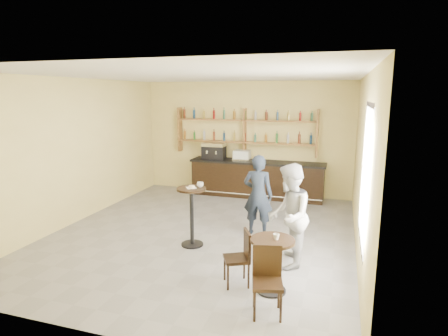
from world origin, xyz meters
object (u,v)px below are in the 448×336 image
(bar_counter, at_px, (257,179))
(espresso_machine, at_px, (214,151))
(chair_west, at_px, (236,258))
(chair_south, at_px, (267,283))
(patron_second, at_px, (289,216))
(cafe_table, at_px, (272,266))
(man_main, at_px, (258,195))
(pedestal_table, at_px, (192,217))
(pastry_case, at_px, (242,155))

(bar_counter, height_order, espresso_machine, espresso_machine)
(bar_counter, relative_size, chair_west, 4.45)
(chair_south, xyz_separation_m, patron_second, (0.05, 1.54, 0.42))
(espresso_machine, distance_m, cafe_table, 5.73)
(chair_west, bearing_deg, man_main, 157.36)
(espresso_machine, xyz_separation_m, pedestal_table, (0.86, -3.78, -0.68))
(man_main, bearing_deg, chair_south, 105.33)
(man_main, xyz_separation_m, chair_west, (0.15, -2.14, -0.41))
(espresso_machine, relative_size, chair_south, 0.71)
(pastry_case, distance_m, chair_south, 5.96)
(pedestal_table, bearing_deg, espresso_machine, 102.87)
(chair_west, relative_size, patron_second, 0.48)
(patron_second, bearing_deg, cafe_table, -10.67)
(espresso_machine, xyz_separation_m, patron_second, (2.73, -4.09, -0.37))
(chair_south, distance_m, patron_second, 1.59)
(bar_counter, xyz_separation_m, pastry_case, (-0.43, 0.00, 0.65))
(pedestal_table, relative_size, man_main, 0.68)
(pastry_case, height_order, man_main, man_main)
(man_main, bearing_deg, espresso_machine, -55.48)
(chair_west, bearing_deg, pedestal_table, -161.12)
(pastry_case, distance_m, cafe_table, 5.38)
(pastry_case, bearing_deg, cafe_table, -72.16)
(bar_counter, xyz_separation_m, cafe_table, (1.35, -5.02, -0.10))
(chair_west, bearing_deg, patron_second, 117.03)
(pedestal_table, bearing_deg, pastry_case, 90.39)
(chair_south, bearing_deg, chair_west, 118.80)
(pastry_case, bearing_deg, chair_south, -73.66)
(pedestal_table, height_order, man_main, man_main)
(pedestal_table, distance_m, patron_second, 1.91)
(espresso_machine, height_order, man_main, man_main)
(espresso_machine, distance_m, chair_west, 5.45)
(chair_south, bearing_deg, patron_second, 74.21)
(pastry_case, relative_size, man_main, 0.28)
(pastry_case, bearing_deg, pedestal_table, -91.38)
(espresso_machine, relative_size, chair_west, 0.76)
(pedestal_table, xyz_separation_m, cafe_table, (1.76, -1.24, -0.16))
(patron_second, bearing_deg, chair_west, -40.83)
(man_main, height_order, patron_second, patron_second)
(chair_west, xyz_separation_m, patron_second, (0.65, 0.89, 0.45))
(espresso_machine, relative_size, man_main, 0.38)
(pedestal_table, bearing_deg, chair_south, -45.42)
(chair_west, relative_size, chair_south, 0.94)
(pedestal_table, distance_m, cafe_table, 2.16)
(cafe_table, height_order, chair_west, chair_west)
(espresso_machine, height_order, pastry_case, espresso_machine)
(cafe_table, relative_size, chair_south, 0.90)
(patron_second, bearing_deg, espresso_machine, -150.82)
(cafe_table, height_order, patron_second, patron_second)
(bar_counter, distance_m, pedestal_table, 3.80)
(man_main, bearing_deg, patron_second, 122.80)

